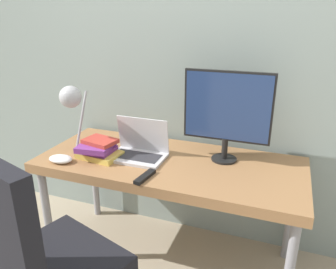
# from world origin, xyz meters

# --- Properties ---
(wall_back) EXTENTS (8.00, 0.05, 2.60)m
(wall_back) POSITION_xyz_m (0.00, 0.75, 1.30)
(wall_back) COLOR gray
(wall_back) RESTS_ON ground_plane
(desk) EXTENTS (1.59, 0.68, 0.73)m
(desk) POSITION_xyz_m (0.00, 0.34, 0.66)
(desk) COLOR #996B42
(desk) RESTS_ON ground_plane
(laptop) EXTENTS (0.34, 0.23, 0.24)m
(laptop) POSITION_xyz_m (-0.19, 0.33, 0.78)
(laptop) COLOR silver
(laptop) RESTS_ON desk
(monitor) EXTENTS (0.51, 0.15, 0.54)m
(monitor) POSITION_xyz_m (0.31, 0.47, 1.04)
(monitor) COLOR black
(monitor) RESTS_ON desk
(desk_lamp) EXTENTS (0.13, 0.28, 0.44)m
(desk_lamp) POSITION_xyz_m (-0.59, 0.24, 1.07)
(desk_lamp) COLOR #4C4C51
(desk_lamp) RESTS_ON desk
(office_chair) EXTENTS (0.65, 0.62, 1.12)m
(office_chair) POSITION_xyz_m (-0.28, -0.53, 0.62)
(office_chair) COLOR black
(office_chair) RESTS_ON ground_plane
(book_stack) EXTENTS (0.27, 0.22, 0.12)m
(book_stack) POSITION_xyz_m (-0.43, 0.23, 0.78)
(book_stack) COLOR gold
(book_stack) RESTS_ON desk
(tv_remote) EXTENTS (0.06, 0.17, 0.02)m
(tv_remote) POSITION_xyz_m (-0.05, 0.08, 0.74)
(tv_remote) COLOR black
(tv_remote) RESTS_ON desk
(game_controller) EXTENTS (0.15, 0.10, 0.04)m
(game_controller) POSITION_xyz_m (-0.60, 0.09, 0.75)
(game_controller) COLOR white
(game_controller) RESTS_ON desk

